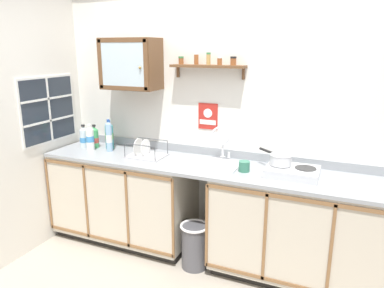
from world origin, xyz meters
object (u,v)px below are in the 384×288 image
(sink, at_px, (213,164))
(hot_plate_stove, at_px, (292,172))
(saucepan, at_px, (280,159))
(bottle_opaque_white_0, at_px, (90,138))
(bottle_water_clear_4, at_px, (84,137))
(bottle_detergent_teal_2, at_px, (109,135))
(wall_cabinet, at_px, (131,64))
(dish_rack, at_px, (145,153))
(mug, at_px, (244,166))
(bottle_soda_green_1, at_px, (95,138))
(trash_bin, at_px, (194,245))
(bottle_water_blue_3, at_px, (109,137))
(warning_sign, at_px, (208,117))

(sink, height_order, hot_plate_stove, sink)
(saucepan, height_order, bottle_opaque_white_0, bottle_opaque_white_0)
(bottle_water_clear_4, bearing_deg, bottle_detergent_teal_2, 17.64)
(wall_cabinet, bearing_deg, bottle_opaque_white_0, -156.09)
(dish_rack, height_order, mug, dish_rack)
(bottle_detergent_teal_2, bearing_deg, mug, -6.06)
(bottle_opaque_white_0, distance_m, mug, 1.61)
(bottle_soda_green_1, xyz_separation_m, trash_bin, (1.25, -0.27, -0.82))
(bottle_soda_green_1, height_order, bottle_water_blue_3, bottle_water_blue_3)
(bottle_water_blue_3, height_order, dish_rack, bottle_water_blue_3)
(bottle_water_blue_3, bearing_deg, wall_cabinet, 30.57)
(bottle_opaque_white_0, height_order, wall_cabinet, wall_cabinet)
(hot_plate_stove, height_order, bottle_opaque_white_0, bottle_opaque_white_0)
(bottle_water_blue_3, height_order, trash_bin, bottle_water_blue_3)
(bottle_opaque_white_0, relative_size, bottle_detergent_teal_2, 0.93)
(trash_bin, bearing_deg, wall_cabinet, 157.10)
(bottle_detergent_teal_2, height_order, bottle_water_blue_3, bottle_water_blue_3)
(bottle_soda_green_1, height_order, mug, bottle_soda_green_1)
(mug, bearing_deg, wall_cabinet, 170.99)
(hot_plate_stove, height_order, bottle_water_blue_3, bottle_water_blue_3)
(bottle_detergent_teal_2, distance_m, trash_bin, 1.42)
(bottle_opaque_white_0, bearing_deg, wall_cabinet, 23.91)
(trash_bin, bearing_deg, dish_rack, 161.42)
(saucepan, distance_m, warning_sign, 0.83)
(bottle_water_clear_4, xyz_separation_m, mug, (1.74, -0.07, -0.06))
(dish_rack, bearing_deg, bottle_detergent_teal_2, 167.57)
(bottle_detergent_teal_2, xyz_separation_m, warning_sign, (1.02, 0.18, 0.24))
(bottle_opaque_white_0, bearing_deg, bottle_water_blue_3, 15.67)
(bottle_water_blue_3, bearing_deg, bottle_soda_green_1, 165.87)
(warning_sign, bearing_deg, sink, -59.86)
(saucepan, relative_size, bottle_opaque_white_0, 1.15)
(bottle_soda_green_1, distance_m, trash_bin, 1.52)
(bottle_opaque_white_0, relative_size, wall_cabinet, 0.49)
(warning_sign, xyz_separation_m, trash_bin, (0.07, -0.49, -1.09))
(bottle_water_clear_4, bearing_deg, bottle_water_blue_3, -1.60)
(warning_sign, bearing_deg, bottle_water_clear_4, -168.56)
(sink, bearing_deg, wall_cabinet, 172.97)
(trash_bin, bearing_deg, warning_sign, 97.99)
(bottle_water_blue_3, height_order, bottle_water_clear_4, bottle_water_blue_3)
(mug, distance_m, warning_sign, 0.66)
(bottle_detergent_teal_2, bearing_deg, bottle_opaque_white_0, -131.52)
(hot_plate_stove, distance_m, bottle_soda_green_1, 2.04)
(mug, bearing_deg, saucepan, 14.04)
(saucepan, distance_m, trash_bin, 1.10)
(hot_plate_stove, bearing_deg, dish_rack, 179.81)
(trash_bin, bearing_deg, bottle_water_blue_3, 168.03)
(trash_bin, bearing_deg, mug, 21.33)
(saucepan, xyz_separation_m, trash_bin, (-0.68, -0.22, -0.83))
(saucepan, bearing_deg, bottle_soda_green_1, 178.52)
(sink, distance_m, wall_cabinet, 1.25)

